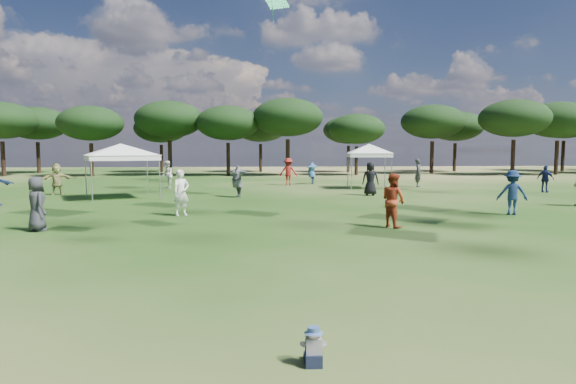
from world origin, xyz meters
The scene contains 5 objects.
tree_line centered at (2.39, 47.41, 5.42)m, with size 108.78×17.63×7.77m.
tent_left centered at (-7.21, 22.44, 2.69)m, with size 6.31×6.31×3.12m.
tent_right centered at (7.11, 27.53, 2.76)m, with size 5.34×5.34×3.19m.
toddler centered at (-0.01, 2.29, 0.20)m, with size 0.31×0.34×0.46m.
festival_crowd centered at (0.55, 22.81, 0.89)m, with size 30.13×21.65×1.93m.
Camera 1 is at (-0.75, -3.02, 2.47)m, focal length 30.00 mm.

